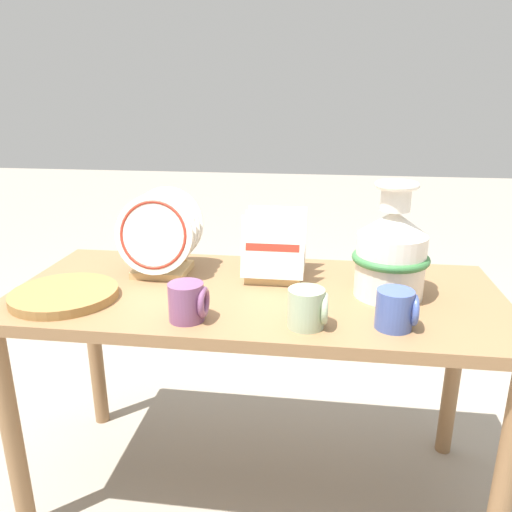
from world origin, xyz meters
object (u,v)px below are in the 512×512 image
object	(u,v)px
mug_sage_glaze	(308,308)
mug_cobalt_glaze	(396,309)
ceramic_vase	(391,251)
mug_plum_glaze	(188,302)
dish_rack_round_plates	(160,239)
wicker_charger_stack	(64,295)
dish_rack_square_plates	(275,255)

from	to	relation	value
mug_sage_glaze	mug_cobalt_glaze	distance (m)	0.22
ceramic_vase	mug_plum_glaze	size ratio (longest dim) A/B	3.31
mug_plum_glaze	mug_sage_glaze	bearing A→B (deg)	0.38
dish_rack_round_plates	mug_cobalt_glaze	distance (m)	0.78
ceramic_vase	mug_plum_glaze	world-z (taller)	ceramic_vase
ceramic_vase	wicker_charger_stack	xyz separation A→B (m)	(-0.93, -0.15, -0.12)
ceramic_vase	mug_sage_glaze	size ratio (longest dim) A/B	3.31
wicker_charger_stack	mug_plum_glaze	size ratio (longest dim) A/B	2.98
dish_rack_round_plates	mug_sage_glaze	xyz separation A→B (m)	(0.49, -0.33, -0.07)
dish_rack_round_plates	mug_sage_glaze	world-z (taller)	dish_rack_round_plates
dish_rack_round_plates	wicker_charger_stack	bearing A→B (deg)	-131.07
ceramic_vase	mug_sage_glaze	world-z (taller)	ceramic_vase
dish_rack_square_plates	mug_plum_glaze	distance (m)	0.40
wicker_charger_stack	mug_plum_glaze	distance (m)	0.40
wicker_charger_stack	mug_sage_glaze	world-z (taller)	mug_sage_glaze
ceramic_vase	mug_plum_glaze	xyz separation A→B (m)	(-0.54, -0.24, -0.09)
dish_rack_round_plates	dish_rack_square_plates	world-z (taller)	dish_rack_round_plates
mug_plum_glaze	dish_rack_square_plates	bearing A→B (deg)	61.39
dish_rack_round_plates	dish_rack_square_plates	bearing A→B (deg)	2.96
ceramic_vase	dish_rack_round_plates	world-z (taller)	ceramic_vase
mug_cobalt_glaze	wicker_charger_stack	bearing A→B (deg)	176.12
ceramic_vase	wicker_charger_stack	bearing A→B (deg)	-170.61
dish_rack_square_plates	mug_sage_glaze	xyz separation A→B (m)	(0.12, -0.35, -0.02)
dish_rack_square_plates	ceramic_vase	bearing A→B (deg)	-17.53
dish_rack_square_plates	mug_cobalt_glaze	size ratio (longest dim) A/B	2.12
mug_plum_glaze	mug_cobalt_glaze	bearing A→B (deg)	2.60
mug_sage_glaze	mug_cobalt_glaze	size ratio (longest dim) A/B	1.00
ceramic_vase	wicker_charger_stack	size ratio (longest dim) A/B	1.11
wicker_charger_stack	mug_sage_glaze	distance (m)	0.71
ceramic_vase	wicker_charger_stack	world-z (taller)	ceramic_vase
ceramic_vase	dish_rack_round_plates	xyz separation A→B (m)	(-0.72, 0.09, -0.02)
ceramic_vase	dish_rack_round_plates	bearing A→B (deg)	172.83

